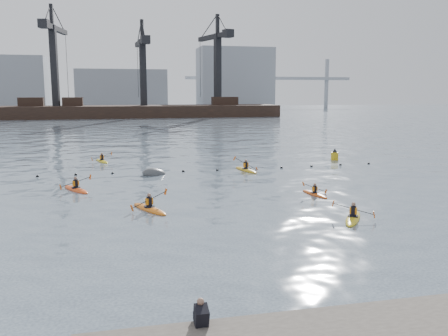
{
  "coord_description": "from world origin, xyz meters",
  "views": [
    {
      "loc": [
        -7.65,
        -17.95,
        6.97
      ],
      "look_at": [
        -1.93,
        6.89,
        2.8
      ],
      "focal_mm": 38.0,
      "sensor_mm": 36.0,
      "label": 1
    }
  ],
  "objects_px": {
    "kayaker_3": "(246,169)",
    "kayaker_4": "(315,194)",
    "nav_buoy": "(335,156)",
    "kayaker_2": "(76,189)",
    "mooring_buoy": "(155,175)",
    "kayaker_1": "(353,218)",
    "kayaker_5": "(102,161)",
    "kayaker_0": "(149,208)"
  },
  "relations": [
    {
      "from": "kayaker_3",
      "to": "kayaker_5",
      "type": "bearing_deg",
      "value": 132.81
    },
    {
      "from": "kayaker_2",
      "to": "kayaker_4",
      "type": "height_order",
      "value": "kayaker_2"
    },
    {
      "from": "kayaker_5",
      "to": "kayaker_2",
      "type": "bearing_deg",
      "value": -115.56
    },
    {
      "from": "kayaker_2",
      "to": "kayaker_3",
      "type": "bearing_deg",
      "value": -7.79
    },
    {
      "from": "kayaker_1",
      "to": "kayaker_3",
      "type": "relative_size",
      "value": 0.89
    },
    {
      "from": "kayaker_4",
      "to": "kayaker_5",
      "type": "xyz_separation_m",
      "value": [
        -14.41,
        18.87,
        0.01
      ]
    },
    {
      "from": "kayaker_3",
      "to": "kayaker_5",
      "type": "height_order",
      "value": "kayaker_3"
    },
    {
      "from": "kayaker_3",
      "to": "mooring_buoy",
      "type": "bearing_deg",
      "value": 168.11
    },
    {
      "from": "nav_buoy",
      "to": "kayaker_4",
      "type": "bearing_deg",
      "value": -120.36
    },
    {
      "from": "kayaker_4",
      "to": "kayaker_5",
      "type": "height_order",
      "value": "kayaker_4"
    },
    {
      "from": "kayaker_3",
      "to": "kayaker_4",
      "type": "xyz_separation_m",
      "value": [
        1.91,
        -10.5,
        -0.02
      ]
    },
    {
      "from": "kayaker_1",
      "to": "kayaker_4",
      "type": "relative_size",
      "value": 1.11
    },
    {
      "from": "kayaker_1",
      "to": "kayaker_3",
      "type": "xyz_separation_m",
      "value": [
        -1.42,
        16.78,
        0.0
      ]
    },
    {
      "from": "kayaker_1",
      "to": "mooring_buoy",
      "type": "xyz_separation_m",
      "value": [
        -9.43,
        16.56,
        -0.11
      ]
    },
    {
      "from": "kayaker_4",
      "to": "mooring_buoy",
      "type": "height_order",
      "value": "kayaker_4"
    },
    {
      "from": "kayaker_4",
      "to": "kayaker_1",
      "type": "bearing_deg",
      "value": 75.61
    },
    {
      "from": "kayaker_4",
      "to": "nav_buoy",
      "type": "distance_m",
      "value": 17.08
    },
    {
      "from": "kayaker_0",
      "to": "mooring_buoy",
      "type": "bearing_deg",
      "value": 57.92
    },
    {
      "from": "kayaker_4",
      "to": "kayaker_0",
      "type": "bearing_deg",
      "value": -1.52
    },
    {
      "from": "kayaker_2",
      "to": "kayaker_4",
      "type": "bearing_deg",
      "value": -46.73
    },
    {
      "from": "kayaker_0",
      "to": "kayaker_5",
      "type": "bearing_deg",
      "value": 72.93
    },
    {
      "from": "kayaker_5",
      "to": "kayaker_4",
      "type": "bearing_deg",
      "value": -72.08
    },
    {
      "from": "kayaker_5",
      "to": "kayaker_3",
      "type": "bearing_deg",
      "value": -53.23
    },
    {
      "from": "kayaker_2",
      "to": "kayaker_3",
      "type": "height_order",
      "value": "kayaker_3"
    },
    {
      "from": "kayaker_0",
      "to": "kayaker_4",
      "type": "height_order",
      "value": "kayaker_0"
    },
    {
      "from": "kayaker_2",
      "to": "nav_buoy",
      "type": "relative_size",
      "value": 2.51
    },
    {
      "from": "kayaker_1",
      "to": "kayaker_0",
      "type": "bearing_deg",
      "value": -169.18
    },
    {
      "from": "mooring_buoy",
      "to": "kayaker_2",
      "type": "bearing_deg",
      "value": -139.26
    },
    {
      "from": "kayaker_3",
      "to": "nav_buoy",
      "type": "bearing_deg",
      "value": 8.46
    },
    {
      "from": "kayaker_0",
      "to": "kayaker_3",
      "type": "height_order",
      "value": "kayaker_3"
    },
    {
      "from": "kayaker_0",
      "to": "kayaker_4",
      "type": "distance_m",
      "value": 11.34
    },
    {
      "from": "kayaker_4",
      "to": "nav_buoy",
      "type": "relative_size",
      "value": 2.15
    },
    {
      "from": "kayaker_0",
      "to": "nav_buoy",
      "type": "xyz_separation_m",
      "value": [
        19.84,
        16.39,
        0.3
      ]
    },
    {
      "from": "kayaker_4",
      "to": "nav_buoy",
      "type": "height_order",
      "value": "nav_buoy"
    },
    {
      "from": "kayaker_3",
      "to": "mooring_buoy",
      "type": "height_order",
      "value": "kayaker_3"
    },
    {
      "from": "kayaker_2",
      "to": "kayaker_5",
      "type": "distance_m",
      "value": 13.78
    },
    {
      "from": "kayaker_2",
      "to": "kayaker_3",
      "type": "xyz_separation_m",
      "value": [
        13.97,
        5.34,
        0.0
      ]
    },
    {
      "from": "kayaker_0",
      "to": "kayaker_1",
      "type": "distance_m",
      "value": 11.68
    },
    {
      "from": "kayaker_1",
      "to": "kayaker_5",
      "type": "height_order",
      "value": "kayaker_1"
    },
    {
      "from": "kayaker_2",
      "to": "kayaker_5",
      "type": "height_order",
      "value": "kayaker_2"
    },
    {
      "from": "kayaker_4",
      "to": "kayaker_5",
      "type": "relative_size",
      "value": 0.92
    },
    {
      "from": "kayaker_0",
      "to": "kayaker_5",
      "type": "distance_m",
      "value": 20.77
    }
  ]
}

